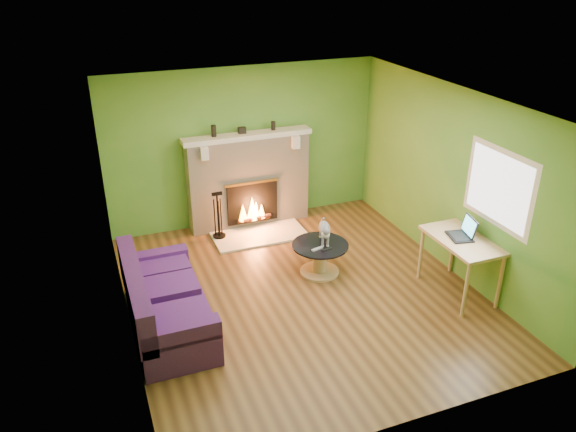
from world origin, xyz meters
name	(u,v)px	position (x,y,z in m)	size (l,w,h in m)	color
floor	(302,293)	(0.00, 0.00, 0.00)	(5.00, 5.00, 0.00)	#503117
ceiling	(304,103)	(0.00, 0.00, 2.60)	(5.00, 5.00, 0.00)	white
wall_back	(244,146)	(0.00, 2.50, 1.30)	(5.00, 5.00, 0.00)	#44822A
wall_front	(412,314)	(0.00, -2.50, 1.30)	(5.00, 5.00, 0.00)	#44822A
wall_left	(118,235)	(-2.25, 0.00, 1.30)	(5.00, 5.00, 0.00)	#44822A
wall_right	(453,181)	(2.25, 0.00, 1.30)	(5.00, 5.00, 0.00)	#44822A
window_frame	(499,188)	(2.24, -0.90, 1.55)	(1.20, 1.20, 0.00)	silver
window_pane	(498,188)	(2.23, -0.90, 1.55)	(1.06, 1.06, 0.00)	white
fireplace	(249,180)	(0.00, 2.32, 0.77)	(2.10, 0.46, 1.58)	#C1B5A0
hearth	(260,235)	(0.00, 1.80, 0.01)	(1.50, 0.75, 0.03)	beige
mantel	(247,136)	(0.00, 2.30, 1.54)	(2.10, 0.28, 0.08)	beige
sofa	(163,304)	(-1.86, -0.09, 0.33)	(0.88, 1.91, 0.86)	#41185D
coffee_table	(320,256)	(0.44, 0.40, 0.26)	(0.80, 0.80, 0.45)	tan
desk	(462,245)	(1.95, -0.73, 0.71)	(0.64, 1.10, 0.81)	tan
cat	(324,231)	(0.52, 0.45, 0.63)	(0.21, 0.56, 0.35)	slate
remote_silver	(317,249)	(0.34, 0.28, 0.46)	(0.17, 0.04, 0.02)	gray
remote_black	(327,249)	(0.46, 0.22, 0.46)	(0.16, 0.04, 0.02)	black
laptop	(461,228)	(1.93, -0.68, 0.95)	(0.31, 0.35, 0.26)	black
fire_tools	(218,215)	(-0.63, 1.95, 0.42)	(0.21, 0.21, 0.78)	black
mantel_vase_left	(214,131)	(-0.53, 2.33, 1.67)	(0.08, 0.08, 0.18)	black
mantel_vase_right	(273,126)	(0.45, 2.33, 1.65)	(0.07, 0.07, 0.14)	black
mantel_box	(242,130)	(-0.08, 2.33, 1.63)	(0.12, 0.08, 0.10)	black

